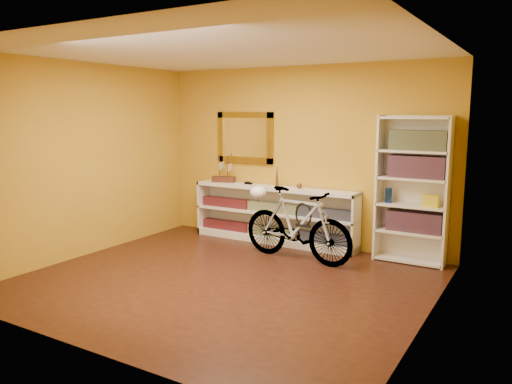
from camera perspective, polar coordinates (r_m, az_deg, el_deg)
The scene contains 24 objects.
floor at distance 5.90m, azimuth -3.53°, elevation -10.14°, with size 4.50×4.00×0.01m, color black.
ceiling at distance 5.61m, azimuth -3.80°, elevation 15.92°, with size 4.50×4.00×0.01m, color silver.
back_wall at distance 7.34m, azimuth 5.22°, elevation 4.10°, with size 4.50×0.01×2.60m, color #B3841A.
left_wall at distance 7.12m, azimuth -18.86°, elevation 3.49°, with size 0.01×4.00×2.60m, color #B3841A.
right_wall at distance 4.73m, azimuth 19.56°, elevation 0.81°, with size 0.01×4.00×2.60m, color #B3841A.
gilt_mirror at distance 7.74m, azimuth -1.28°, elevation 6.25°, with size 0.98×0.06×0.78m, color olive.
wall_socket at distance 7.16m, azimuth 11.56°, elevation -4.72°, with size 0.09×0.01×0.09m, color silver.
console_unit at distance 7.46m, azimuth 2.04°, elevation -2.59°, with size 2.60×0.35×0.85m, color silver, non-canonical shape.
cd_row_lower at distance 7.50m, azimuth 1.96°, elevation -4.52°, with size 2.50×0.13×0.14m, color black.
cd_row_upper at distance 7.42m, azimuth 1.97°, elevation -1.78°, with size 2.50×0.13×0.14m, color navy.
model_ship at distance 7.82m, azimuth -3.75°, elevation 2.69°, with size 0.36×0.14×0.43m, color #3B1B10, non-canonical shape.
toy_car at distance 7.60m, azimuth -0.87°, elevation 0.90°, with size 0.00×0.00×0.00m, color black.
bronze_ornament at distance 7.34m, azimuth 2.41°, elevation 1.92°, with size 0.06×0.06×0.34m, color brown.
decorative_orb at distance 7.19m, azimuth 4.98°, elevation 0.70°, with size 0.08×0.08×0.08m, color brown.
bookcase at distance 6.68m, azimuth 17.44°, elevation 0.19°, with size 0.90×0.30×1.90m, color silver, non-canonical shape.
book_row_a at distance 6.74m, azimuth 17.69°, elevation -3.25°, with size 0.70×0.22×0.26m, color maroon.
book_row_b at distance 6.63m, azimuth 17.99°, elevation 2.76°, with size 0.70×0.22×0.28m, color maroon.
book_row_c at distance 6.60m, azimuth 18.13°, elevation 5.64°, with size 0.70×0.22×0.25m, color #174251.
travel_mug at distance 6.75m, azimuth 14.93°, elevation -0.37°, with size 0.09×0.09×0.19m, color navy.
red_tin at distance 6.69m, azimuth 16.08°, elevation 5.50°, with size 0.14×0.14×0.18m, color maroon.
yellow_bag at distance 6.61m, azimuth 19.42°, elevation -0.97°, with size 0.19×0.13×0.15m, color gold.
bicycle at distance 6.55m, azimuth 4.71°, elevation -3.73°, with size 1.65×0.43×0.97m, color silver.
helmet at distance 6.83m, azimuth 0.26°, elevation -0.03°, with size 0.23×0.22×0.17m, color white.
u_lock at distance 6.47m, azimuth 5.46°, elevation -2.59°, with size 0.24×0.24×0.03m, color black.
Camera 1 is at (3.14, -4.60, 1.94)m, focal length 34.96 mm.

